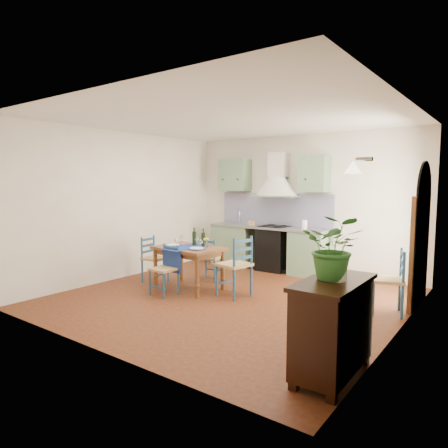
% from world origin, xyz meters
% --- Properties ---
extents(floor, '(5.00, 5.00, 0.00)m').
position_xyz_m(floor, '(0.00, 0.00, 0.00)').
color(floor, '#40190D').
rests_on(floor, ground).
extents(back_wall, '(5.00, 0.96, 2.80)m').
position_xyz_m(back_wall, '(-0.47, 2.29, 1.05)').
color(back_wall, white).
rests_on(back_wall, ground).
extents(right_wall, '(0.26, 5.00, 2.80)m').
position_xyz_m(right_wall, '(2.50, 0.28, 1.34)').
color(right_wall, white).
rests_on(right_wall, ground).
extents(left_wall, '(0.04, 5.00, 2.80)m').
position_xyz_m(left_wall, '(-2.50, 0.00, 1.40)').
color(left_wall, white).
rests_on(left_wall, ground).
extents(ceiling, '(5.00, 5.00, 0.01)m').
position_xyz_m(ceiling, '(0.00, 0.00, 2.80)').
color(ceiling, silver).
rests_on(ceiling, back_wall).
extents(dining_table, '(1.20, 0.91, 1.05)m').
position_xyz_m(dining_table, '(-0.92, 0.02, 0.65)').
color(dining_table, brown).
rests_on(dining_table, ground).
extents(chair_near, '(0.39, 0.39, 0.81)m').
position_xyz_m(chair_near, '(-0.98, -0.48, 0.42)').
color(chair_near, navy).
rests_on(chair_near, ground).
extents(chair_far, '(0.45, 0.45, 0.80)m').
position_xyz_m(chair_far, '(-1.01, 0.72, 0.41)').
color(chair_far, navy).
rests_on(chair_far, ground).
extents(chair_left, '(0.43, 0.43, 0.84)m').
position_xyz_m(chair_left, '(-1.76, 0.01, 0.43)').
color(chair_left, navy).
rests_on(chair_left, ground).
extents(chair_right, '(0.53, 0.53, 0.99)m').
position_xyz_m(chair_right, '(0.01, 0.10, 0.51)').
color(chair_right, navy).
rests_on(chair_right, ground).
extents(chair_spare, '(0.54, 0.54, 0.92)m').
position_xyz_m(chair_spare, '(2.23, 0.68, 0.47)').
color(chair_spare, navy).
rests_on(chair_spare, ground).
extents(sideboard, '(0.50, 1.05, 0.94)m').
position_xyz_m(sideboard, '(2.26, -1.55, 0.51)').
color(sideboard, black).
rests_on(sideboard, ground).
extents(potted_plant, '(0.62, 0.55, 0.61)m').
position_xyz_m(potted_plant, '(2.26, -1.53, 1.24)').
color(potted_plant, '#296525').
rests_on(potted_plant, sideboard).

